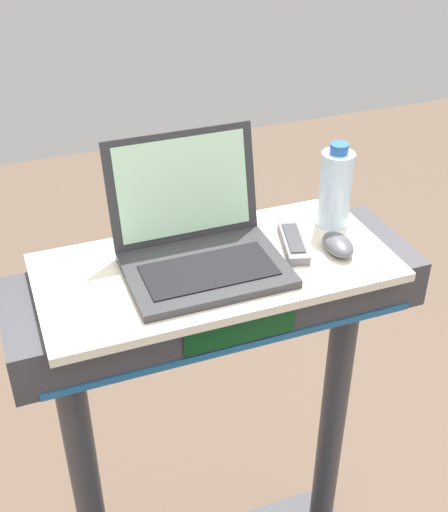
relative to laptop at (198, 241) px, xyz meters
The scene contains 5 objects.
desk_board 0.07m from the laptop, 32.97° to the right, with size 0.76×0.36×0.02m, color beige.
laptop is the anchor object (origin of this frame).
computer_mouse 0.31m from the laptop, 12.96° to the right, with size 0.06×0.10×0.03m, color #4C4C51.
water_bottle 0.35m from the laptop, ahead, with size 0.08×0.08×0.20m.
tv_remote 0.22m from the laptop, ahead, with size 0.09×0.17×0.02m.
Camera 1 is at (-0.40, -0.42, 1.98)m, focal length 47.26 mm.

